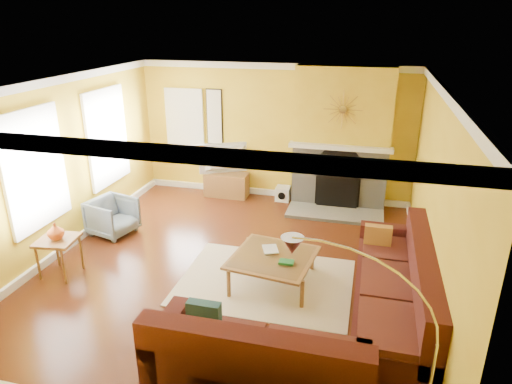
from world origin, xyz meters
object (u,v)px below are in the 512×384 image
(armchair, at_px, (113,217))
(side_table, at_px, (60,257))
(sectional_sofa, at_px, (311,285))
(coffee_table, at_px, (273,269))
(media_console, at_px, (227,185))
(arc_lamp, at_px, (365,354))

(armchair, distance_m, side_table, 1.39)
(sectional_sofa, height_order, armchair, sectional_sofa)
(side_table, bearing_deg, coffee_table, 9.88)
(sectional_sofa, height_order, side_table, sectional_sofa)
(media_console, xyz_separation_m, arc_lamp, (2.91, -5.40, 0.73))
(sectional_sofa, bearing_deg, armchair, 157.59)
(coffee_table, height_order, media_console, media_console)
(arc_lamp, bearing_deg, coffee_table, 118.20)
(coffee_table, bearing_deg, sectional_sofa, -45.84)
(coffee_table, bearing_deg, side_table, -170.12)
(armchair, distance_m, arc_lamp, 5.38)
(side_table, bearing_deg, armchair, 88.76)
(sectional_sofa, relative_size, arc_lamp, 1.79)
(coffee_table, relative_size, media_console, 1.23)
(coffee_table, relative_size, side_table, 1.91)
(sectional_sofa, relative_size, media_console, 3.92)
(sectional_sofa, xyz_separation_m, side_table, (-3.64, 0.10, -0.16))
(coffee_table, xyz_separation_m, side_table, (-3.03, -0.53, 0.07))
(armchair, xyz_separation_m, arc_lamp, (4.27, -3.22, 0.66))
(media_console, height_order, arc_lamp, arc_lamp)
(sectional_sofa, bearing_deg, side_table, 178.38)
(arc_lamp, bearing_deg, media_console, 118.33)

